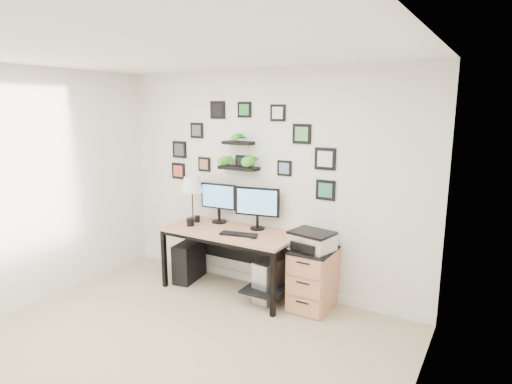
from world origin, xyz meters
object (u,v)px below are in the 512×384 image
Objects in this scene: printer at (312,241)px; table_lamp at (192,186)px; pc_tower_black at (189,261)px; monitor_right at (257,205)px; file_cabinet at (313,279)px; pc_tower_grey at (271,279)px; mug at (190,222)px; desk at (233,240)px; monitor_left at (219,200)px.

table_lamp is at bearing 178.08° from printer.
printer is at bearing -7.23° from pc_tower_black.
monitor_right reaches higher than file_cabinet.
monitor_right is at bearing 171.20° from file_cabinet.
monitor_right is 1.09× the size of pc_tower_black.
printer is (0.47, 0.02, 0.53)m from pc_tower_grey.
mug is 1.20m from pc_tower_grey.
printer is (1.52, 0.15, -0.03)m from mug.
pc_tower_grey is at bearing -177.19° from printer.
pc_tower_black is at bearing -178.14° from printer.
pc_tower_black is 1.67m from file_cabinet.
pc_tower_grey is at bearing -175.75° from file_cabinet.
monitor_right reaches higher than printer.
monitor_right is at bearing 38.45° from desk.
pc_tower_grey is at bearing -7.61° from pc_tower_black.
monitor_right is at bearing 2.65° from pc_tower_black.
pc_tower_grey is at bearing 7.06° from mug.
pc_tower_grey is (1.05, 0.13, -0.56)m from mug.
file_cabinet is at bearing -5.79° from monitor_left.
file_cabinet is (0.77, -0.12, -0.71)m from monitor_right.
monitor_right is at bearing 170.02° from printer.
pc_tower_grey is (1.17, 0.03, -0.01)m from pc_tower_black.
desk is at bearing -141.55° from monitor_right.
mug is at bearing -159.71° from monitor_right.
file_cabinet is (1.33, -0.14, -0.70)m from monitor_left.
table_lamp is 1.12× the size of pc_tower_grey.
pc_tower_grey is 0.75× the size of file_cabinet.
pc_tower_black reaches higher than pc_tower_grey.
monitor_left is 0.44m from mug.
table_lamp is 1.15× the size of printer.
pc_tower_black is 1.73m from printer.
table_lamp is 0.96m from pc_tower_black.
monitor_left is 1.01× the size of pc_tower_black.
pc_tower_grey is (1.18, -0.08, -0.96)m from table_lamp.
mug is 0.20× the size of pc_tower_black.
file_cabinet is (0.99, 0.06, -0.29)m from desk.
desk is at bearing -176.64° from file_cabinet.
monitor_left reaches higher than pc_tower_black.
monitor_right is 1.22m from pc_tower_black.
monitor_left is 4.95× the size of mug.
table_lamp is 0.47m from mug.
printer is (0.97, 0.04, 0.14)m from desk.
file_cabinet is (1.67, -0.04, -0.87)m from table_lamp.
mug is (-0.55, -0.11, 0.17)m from desk.
pc_tower_black is 0.97× the size of pc_tower_grey.
pc_tower_grey is (0.50, 0.02, -0.39)m from desk.
mug is at bearing -124.85° from monitor_left.
printer is (1.31, -0.15, -0.27)m from monitor_left.
desk is 3.17× the size of pc_tower_grey.
monitor_right is 1.06× the size of pc_tower_grey.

